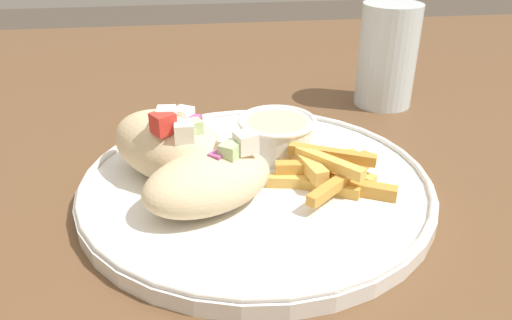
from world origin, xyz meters
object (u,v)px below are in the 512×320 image
pita_sandwich_far (169,145)px  fries_pile (327,171)px  sauce_ramekin (277,133)px  pita_sandwich_near (209,181)px  plate (256,184)px  water_glass (387,60)px

pita_sandwich_far → fries_pile: 0.14m
pita_sandwich_far → sauce_ramekin: size_ratio=1.72×
pita_sandwich_near → fries_pile: (0.11, 0.03, -0.01)m
plate → sauce_ramekin: 0.06m
pita_sandwich_far → water_glass: bearing=78.7°
pita_sandwich_near → plate: bearing=13.2°
fries_pile → sauce_ramekin: sauce_ramekin is taller
fries_pile → pita_sandwich_near: bearing=-166.6°
pita_sandwich_far → water_glass: water_glass is taller
sauce_ramekin → water_glass: water_glass is taller
water_glass → pita_sandwich_far: bearing=-146.1°
plate → sauce_ramekin: sauce_ramekin is taller
pita_sandwich_near → water_glass: (0.24, 0.24, 0.02)m
plate → fries_pile: fries_pile is taller
fries_pile → sauce_ramekin: 0.07m
pita_sandwich_far → sauce_ramekin: bearing=63.6°
pita_sandwich_far → sauce_ramekin: (0.10, 0.04, -0.01)m
fries_pile → pita_sandwich_far: bearing=168.0°
pita_sandwich_near → fries_pile: size_ratio=1.21×
pita_sandwich_far → sauce_ramekin: 0.11m
pita_sandwich_near → pita_sandwich_far: pita_sandwich_far is taller
water_glass → sauce_ramekin: bearing=-138.7°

